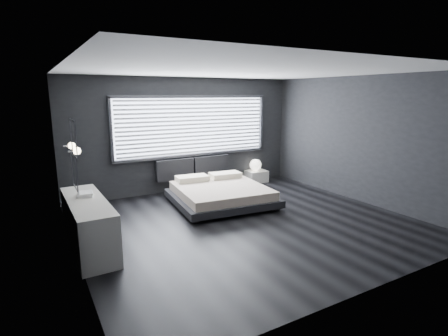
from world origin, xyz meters
TOP-DOWN VIEW (x-y plane):
  - room at (0.00, 0.00)m, footprint 6.04×6.00m
  - window at (0.20, 2.70)m, footprint 4.14×0.09m
  - headboard at (0.12, 2.64)m, footprint 1.96×0.16m
  - sconce_near at (-2.88, 0.05)m, footprint 0.18×0.11m
  - sconce_far at (-2.88, 0.65)m, footprint 0.18×0.11m
  - wall_art_upper at (-2.98, -0.55)m, footprint 0.01×0.48m
  - wall_art_lower at (-2.98, -0.30)m, footprint 0.01×0.48m
  - bed at (0.12, 1.23)m, footprint 2.25×2.16m
  - nightstand at (1.97, 2.50)m, footprint 0.56×0.47m
  - orb_lamp at (1.95, 2.51)m, footprint 0.32×0.32m
  - dresser at (-2.78, 0.29)m, footprint 0.58×1.98m
  - book_stack at (-2.76, 0.54)m, footprint 0.28×0.34m

SIDE VIEW (x-z plane):
  - nightstand at x=1.97m, z-range 0.00..0.32m
  - bed at x=0.12m, z-range -0.02..0.51m
  - dresser at x=-2.78m, z-range 0.00..0.79m
  - orb_lamp at x=1.95m, z-range 0.32..0.64m
  - headboard at x=0.12m, z-range 0.31..0.83m
  - book_stack at x=-2.76m, z-range 0.79..0.85m
  - wall_art_lower at x=-2.98m, z-range 1.14..1.62m
  - room at x=0.00m, z-range 0.00..2.80m
  - sconce_near at x=-2.88m, z-range 1.55..1.66m
  - sconce_far at x=-2.88m, z-range 1.55..1.66m
  - window at x=0.20m, z-range 0.85..2.37m
  - wall_art_upper at x=-2.98m, z-range 1.61..2.09m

